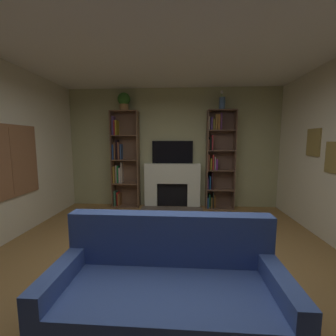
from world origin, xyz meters
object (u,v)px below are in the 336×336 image
object	(u,v)px
tv	(172,152)
bookshelf_left	(123,161)
bookshelf_right	(217,160)
vase_with_flowers	(222,103)
potted_plant	(124,101)
couch	(168,295)
fireplace	(172,185)

from	to	relation	value
tv	bookshelf_left	size ratio (longest dim) A/B	0.42
bookshelf_left	bookshelf_right	size ratio (longest dim) A/B	1.00
tv	bookshelf_right	xyz separation A→B (m)	(1.03, -0.08, -0.16)
bookshelf_left	vase_with_flowers	bearing A→B (deg)	-1.18
potted_plant	couch	size ratio (longest dim) A/B	0.22
fireplace	bookshelf_right	world-z (taller)	bookshelf_right
vase_with_flowers	couch	xyz separation A→B (m)	(-0.98, -3.32, -2.10)
bookshelf_right	vase_with_flowers	bearing A→B (deg)	-29.36
tv	bookshelf_right	bearing A→B (deg)	-4.52
bookshelf_right	potted_plant	xyz separation A→B (m)	(-2.12, -0.04, 1.32)
bookshelf_left	bookshelf_right	xyz separation A→B (m)	(2.20, -0.01, 0.03)
fireplace	potted_plant	bearing A→B (deg)	-177.47
bookshelf_right	vase_with_flowers	distance (m)	1.26
fireplace	tv	xyz separation A→B (m)	(0.00, 0.07, 0.76)
couch	tv	bearing A→B (deg)	91.84
fireplace	tv	world-z (taller)	tv
potted_plant	bookshelf_left	bearing A→B (deg)	147.37
fireplace	bookshelf_left	size ratio (longest dim) A/B	0.63
fireplace	tv	size ratio (longest dim) A/B	1.48
bookshelf_right	couch	bearing A→B (deg)	-105.25
bookshelf_left	vase_with_flowers	world-z (taller)	vase_with_flowers
tv	bookshelf_right	distance (m)	1.04
bookshelf_right	fireplace	bearing A→B (deg)	179.47
fireplace	bookshelf_left	xyz separation A→B (m)	(-1.17, -0.00, 0.56)
bookshelf_left	couch	size ratio (longest dim) A/B	1.21
bookshelf_right	potted_plant	size ratio (longest dim) A/B	5.59
bookshelf_left	couch	xyz separation A→B (m)	(1.28, -3.37, -0.81)
potted_plant	vase_with_flowers	distance (m)	2.19
bookshelf_left	potted_plant	size ratio (longest dim) A/B	5.59
fireplace	tv	bearing A→B (deg)	90.00
tv	couch	bearing A→B (deg)	-88.16
fireplace	potted_plant	size ratio (longest dim) A/B	3.51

